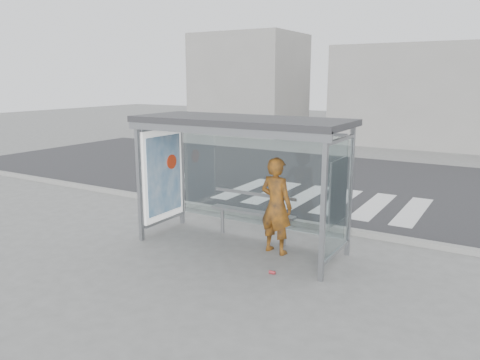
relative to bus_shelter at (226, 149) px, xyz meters
The scene contains 10 objects.
ground 2.02m from the bus_shelter, ahead, with size 80.00×80.00×0.00m, color slate.
road 7.22m from the bus_shelter, 86.94° to the left, with size 30.00×10.00×0.01m, color #29292C.
curb 2.72m from the bus_shelter, 78.88° to the left, with size 30.00×0.18×0.12m, color gray.
crosswalk 4.87m from the bus_shelter, 85.22° to the left, with size 5.55×3.00×0.00m.
bus_shelter is the anchor object (origin of this frame).
building_left 20.38m from the bus_shelter, 118.23° to the left, with size 6.00×5.00×6.00m, color gray.
building_center 17.95m from the bus_shelter, 88.81° to the left, with size 8.00×5.00×5.00m, color gray.
person 1.52m from the bus_shelter, ahead, with size 0.69×0.45×1.90m, color #E45715.
bench 1.53m from the bus_shelter, 57.38° to the left, with size 1.93×0.24×1.00m.
soda_can 2.65m from the bus_shelter, 31.01° to the right, with size 0.06×0.06×0.11m, color #EB4551.
Camera 1 is at (4.58, -7.72, 3.35)m, focal length 35.00 mm.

